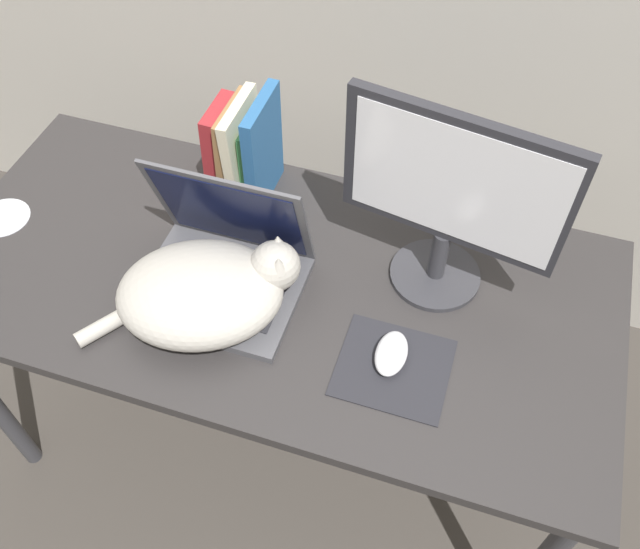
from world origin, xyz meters
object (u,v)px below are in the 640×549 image
at_px(laptop, 223,266).
at_px(computer_mouse, 391,353).
at_px(book_row, 243,150).
at_px(cd_disc, 3,218).
at_px(external_monitor, 451,198).
at_px(cat, 206,291).

bearing_deg(laptop, computer_mouse, -11.63).
height_order(book_row, cd_disc, book_row).
height_order(laptop, book_row, laptop).
bearing_deg(laptop, external_monitor, 19.55).
bearing_deg(laptop, book_row, 102.61).
distance_m(cat, cd_disc, 0.56).
relative_size(laptop, computer_mouse, 3.17).
height_order(cat, computer_mouse, cat).
bearing_deg(laptop, cat, -89.58).
distance_m(cat, external_monitor, 0.50).
xyz_separation_m(book_row, cd_disc, (-0.49, -0.26, -0.12)).
bearing_deg(external_monitor, computer_mouse, -99.72).
distance_m(laptop, external_monitor, 0.47).
bearing_deg(book_row, computer_mouse, -38.58).
xyz_separation_m(external_monitor, book_row, (-0.47, 0.12, -0.12)).
bearing_deg(book_row, external_monitor, -14.59).
relative_size(external_monitor, computer_mouse, 4.14).
bearing_deg(external_monitor, cd_disc, -172.00).
distance_m(book_row, cd_disc, 0.57).
height_order(cat, external_monitor, external_monitor).
height_order(computer_mouse, book_row, book_row).
xyz_separation_m(external_monitor, cd_disc, (-0.96, -0.14, -0.23)).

